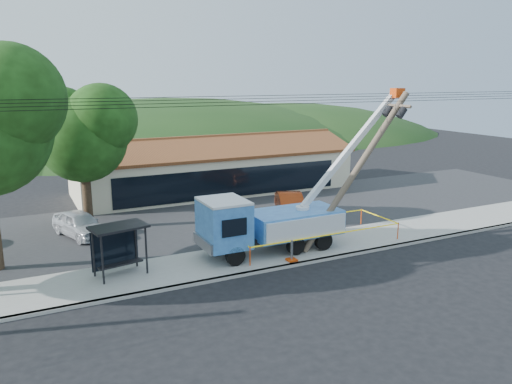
{
  "coord_description": "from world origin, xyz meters",
  "views": [
    {
      "loc": [
        -10.88,
        -18.1,
        9.17
      ],
      "look_at": [
        0.56,
        5.0,
        3.29
      ],
      "focal_mm": 35.0,
      "sensor_mm": 36.0,
      "label": 1
    }
  ],
  "objects": [
    {
      "name": "leaning_pole",
      "position": [
        6.17,
        3.37,
        4.69
      ],
      "size": [
        6.71,
        1.98,
        8.44
      ],
      "color": "brown",
      "rests_on": "ground"
    },
    {
      "name": "curb",
      "position": [
        0.0,
        2.1,
        0.07
      ],
      "size": [
        60.0,
        0.25,
        0.15
      ],
      "primitive_type": "cube",
      "color": "gray",
      "rests_on": "ground"
    },
    {
      "name": "utility_truck",
      "position": [
        0.93,
        4.3,
        1.81
      ],
      "size": [
        12.18,
        4.16,
        8.48
      ],
      "color": "black",
      "rests_on": "ground"
    },
    {
      "name": "car_silver",
      "position": [
        -7.69,
        11.63,
        0.0
      ],
      "size": [
        3.17,
        4.74,
        1.5
      ],
      "primitive_type": "imported",
      "rotation": [
        0.0,
        0.0,
        0.35
      ],
      "color": "silver",
      "rests_on": "ground"
    },
    {
      "name": "hill_east",
      "position": [
        30.0,
        55.0,
        0.0
      ],
      "size": [
        72.8,
        52.0,
        26.0
      ],
      "primitive_type": "ellipsoid",
      "color": "#1B3C16",
      "rests_on": "ground"
    },
    {
      "name": "car_red",
      "position": [
        5.68,
        10.11,
        0.0
      ],
      "size": [
        3.16,
        4.87,
        1.52
      ],
      "primitive_type": "imported",
      "rotation": [
        0.0,
        0.0,
        -0.37
      ],
      "color": "#97310F",
      "rests_on": "ground"
    },
    {
      "name": "sidewalk",
      "position": [
        0.0,
        4.0,
        0.07
      ],
      "size": [
        60.0,
        4.0,
        0.15
      ],
      "primitive_type": "cube",
      "color": "gray",
      "rests_on": "ground"
    },
    {
      "name": "ground",
      "position": [
        0.0,
        0.0,
        0.0
      ],
      "size": [
        120.0,
        120.0,
        0.0
      ],
      "primitive_type": "plane",
      "color": "black",
      "rests_on": "ground"
    },
    {
      "name": "parking_lot",
      "position": [
        0.0,
        12.0,
        0.05
      ],
      "size": [
        60.0,
        12.0,
        0.1
      ],
      "primitive_type": "cube",
      "color": "#28282B",
      "rests_on": "ground"
    },
    {
      "name": "caution_tape",
      "position": [
        3.85,
        4.49,
        0.87
      ],
      "size": [
        9.48,
        3.42,
        0.99
      ],
      "color": "#D53F0B",
      "rests_on": "ground"
    },
    {
      "name": "strip_mall",
      "position": [
        4.0,
        19.98,
        1.88
      ],
      "size": [
        22.5,
        8.53,
        4.67
      ],
      "color": "beige",
      "rests_on": "ground"
    },
    {
      "name": "bus_shelter",
      "position": [
        -6.83,
        4.61,
        1.91
      ],
      "size": [
        2.75,
        1.99,
        2.41
      ],
      "rotation": [
        0.0,
        0.0,
        0.2
      ],
      "color": "black",
      "rests_on": "ground"
    },
    {
      "name": "tree_lot",
      "position": [
        -7.0,
        13.0,
        6.21
      ],
      "size": [
        6.3,
        5.6,
        8.94
      ],
      "color": "#332316",
      "rests_on": "ground"
    },
    {
      "name": "hill_center",
      "position": [
        10.0,
        55.0,
        0.0
      ],
      "size": [
        89.6,
        64.0,
        32.0
      ],
      "primitive_type": "ellipsoid",
      "color": "#1B3C16",
      "rests_on": "ground"
    }
  ]
}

